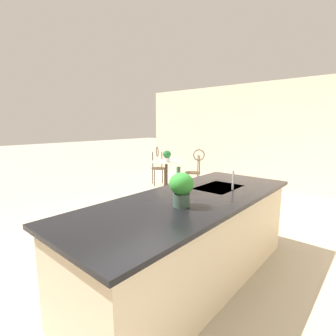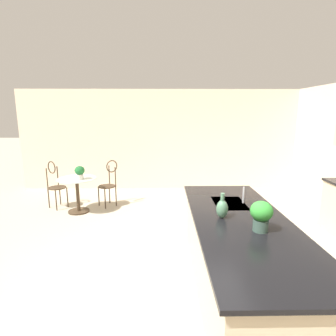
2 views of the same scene
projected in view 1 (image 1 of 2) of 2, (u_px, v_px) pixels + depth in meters
The scene contains 10 objects.
ground_plane at pixel (153, 245), 3.51m from camera, with size 40.00×40.00×0.00m, color #B2A893.
wall_left_window at pixel (269, 136), 6.46m from camera, with size 0.12×7.80×2.70m, color beige.
kitchen_island at pixel (191, 239), 2.66m from camera, with size 2.80×1.06×0.92m.
bistro_table at pixel (166, 173), 6.40m from camera, with size 0.80×0.80×0.74m.
chair_near_window at pixel (158, 164), 6.99m from camera, with size 0.53×0.53×1.04m.
chair_by_island at pixel (195, 168), 6.31m from camera, with size 0.54×0.54×1.04m.
sink_faucet at pixel (233, 180), 2.86m from camera, with size 0.02×0.02×0.22m, color #B2B5BA.
potted_plant_on_table at pixel (167, 155), 6.18m from camera, with size 0.20×0.20×0.28m.
potted_plant_counter_near at pixel (181, 187), 2.26m from camera, with size 0.22×0.22×0.31m.
vase_on_counter at pixel (178, 183), 2.73m from camera, with size 0.13×0.13×0.29m.
Camera 1 is at (2.34, 2.30, 1.65)m, focal length 27.16 mm.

